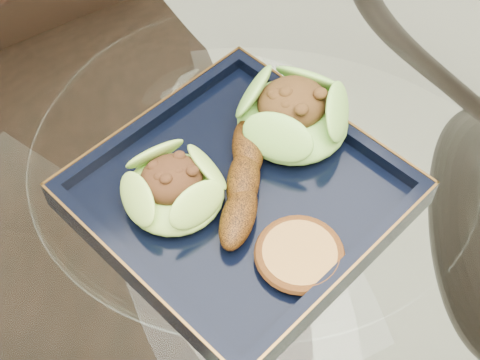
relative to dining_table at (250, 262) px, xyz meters
name	(u,v)px	position (x,y,z in m)	size (l,w,h in m)	color
dining_table	(250,262)	(0.00, 0.00, 0.00)	(1.13, 1.13, 0.77)	white
dining_chair	(110,163)	(-0.10, 0.30, -0.10)	(0.43, 0.43, 0.88)	black
navy_plate	(240,198)	(-0.02, -0.02, 0.17)	(0.27, 0.27, 0.02)	black
lettuce_wrap_left	(174,190)	(-0.08, 0.00, 0.20)	(0.10, 0.10, 0.03)	#7AB033
lettuce_wrap_right	(293,116)	(0.06, 0.03, 0.20)	(0.11, 0.11, 0.04)	#4D912A
roasted_plantain	(243,181)	(-0.02, -0.02, 0.20)	(0.15, 0.03, 0.03)	#552C09
crumb_patty	(299,255)	(0.00, -0.11, 0.19)	(0.07, 0.07, 0.01)	#AE7A3A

